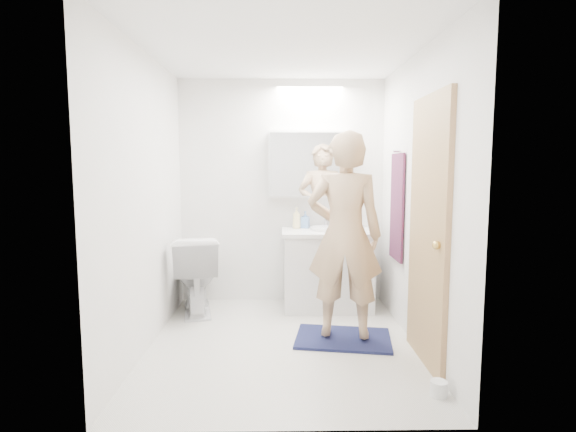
{
  "coord_description": "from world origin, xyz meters",
  "views": [
    {
      "loc": [
        -0.01,
        -3.61,
        1.48
      ],
      "look_at": [
        0.05,
        0.25,
        1.05
      ],
      "focal_mm": 27.93,
      "sensor_mm": 36.0,
      "label": 1
    }
  ],
  "objects_px": {
    "toilet": "(196,273)",
    "medicine_cabinet": "(310,164)",
    "toilet_paper_roll": "(439,389)",
    "toothbrush_cup": "(352,224)",
    "vanity_cabinet": "(327,271)",
    "person": "(345,235)",
    "soap_bottle_a": "(297,218)",
    "soap_bottle_b": "(305,220)"
  },
  "relations": [
    {
      "from": "toilet",
      "to": "medicine_cabinet",
      "type": "bearing_deg",
      "value": -175.97
    },
    {
      "from": "medicine_cabinet",
      "to": "toilet_paper_roll",
      "type": "xyz_separation_m",
      "value": [
        0.71,
        -2.05,
        -1.45
      ]
    },
    {
      "from": "toothbrush_cup",
      "to": "toilet_paper_roll",
      "type": "relative_size",
      "value": 0.82
    },
    {
      "from": "vanity_cabinet",
      "to": "toilet",
      "type": "bearing_deg",
      "value": -175.14
    },
    {
      "from": "person",
      "to": "soap_bottle_a",
      "type": "relative_size",
      "value": 7.7
    },
    {
      "from": "medicine_cabinet",
      "to": "soap_bottle_a",
      "type": "xyz_separation_m",
      "value": [
        -0.14,
        -0.06,
        -0.57
      ]
    },
    {
      "from": "vanity_cabinet",
      "to": "soap_bottle_b",
      "type": "distance_m",
      "value": 0.59
    },
    {
      "from": "medicine_cabinet",
      "to": "soap_bottle_b",
      "type": "distance_m",
      "value": 0.59
    },
    {
      "from": "toilet",
      "to": "toothbrush_cup",
      "type": "relative_size",
      "value": 8.8
    },
    {
      "from": "person",
      "to": "medicine_cabinet",
      "type": "bearing_deg",
      "value": -69.56
    },
    {
      "from": "person",
      "to": "soap_bottle_a",
      "type": "distance_m",
      "value": 1.1
    },
    {
      "from": "medicine_cabinet",
      "to": "soap_bottle_b",
      "type": "relative_size",
      "value": 4.88
    },
    {
      "from": "toilet",
      "to": "toilet_paper_roll",
      "type": "bearing_deg",
      "value": 126.13
    },
    {
      "from": "vanity_cabinet",
      "to": "medicine_cabinet",
      "type": "height_order",
      "value": "medicine_cabinet"
    },
    {
      "from": "person",
      "to": "toilet_paper_roll",
      "type": "relative_size",
      "value": 15.63
    },
    {
      "from": "soap_bottle_a",
      "to": "toilet_paper_roll",
      "type": "height_order",
      "value": "soap_bottle_a"
    },
    {
      "from": "medicine_cabinet",
      "to": "toothbrush_cup",
      "type": "relative_size",
      "value": 9.71
    },
    {
      "from": "soap_bottle_b",
      "to": "toothbrush_cup",
      "type": "relative_size",
      "value": 1.99
    },
    {
      "from": "soap_bottle_a",
      "to": "toothbrush_cup",
      "type": "bearing_deg",
      "value": 0.96
    },
    {
      "from": "person",
      "to": "soap_bottle_a",
      "type": "height_order",
      "value": "person"
    },
    {
      "from": "toothbrush_cup",
      "to": "toilet_paper_roll",
      "type": "bearing_deg",
      "value": -82.64
    },
    {
      "from": "soap_bottle_a",
      "to": "soap_bottle_b",
      "type": "distance_m",
      "value": 0.1
    },
    {
      "from": "person",
      "to": "toilet_paper_roll",
      "type": "distance_m",
      "value": 1.37
    },
    {
      "from": "soap_bottle_a",
      "to": "vanity_cabinet",
      "type": "bearing_deg",
      "value": -25.14
    },
    {
      "from": "medicine_cabinet",
      "to": "toilet",
      "type": "bearing_deg",
      "value": -164.59
    },
    {
      "from": "toilet",
      "to": "toothbrush_cup",
      "type": "height_order",
      "value": "toothbrush_cup"
    },
    {
      "from": "person",
      "to": "toothbrush_cup",
      "type": "distance_m",
      "value": 1.08
    },
    {
      "from": "person",
      "to": "soap_bottle_b",
      "type": "bearing_deg",
      "value": -66.69
    },
    {
      "from": "vanity_cabinet",
      "to": "soap_bottle_a",
      "type": "xyz_separation_m",
      "value": [
        -0.32,
        0.15,
        0.54
      ]
    },
    {
      "from": "medicine_cabinet",
      "to": "soap_bottle_a",
      "type": "relative_size",
      "value": 3.94
    },
    {
      "from": "soap_bottle_a",
      "to": "toilet_paper_roll",
      "type": "distance_m",
      "value": 2.34
    },
    {
      "from": "vanity_cabinet",
      "to": "toilet_paper_roll",
      "type": "distance_m",
      "value": 1.95
    },
    {
      "from": "person",
      "to": "soap_bottle_b",
      "type": "relative_size",
      "value": 9.53
    },
    {
      "from": "toilet",
      "to": "toilet_paper_roll",
      "type": "xyz_separation_m",
      "value": [
        1.89,
        -1.73,
        -0.35
      ]
    },
    {
      "from": "person",
      "to": "vanity_cabinet",
      "type": "bearing_deg",
      "value": -77.93
    },
    {
      "from": "soap_bottle_a",
      "to": "toothbrush_cup",
      "type": "height_order",
      "value": "soap_bottle_a"
    },
    {
      "from": "soap_bottle_a",
      "to": "person",
      "type": "bearing_deg",
      "value": -70.7
    },
    {
      "from": "toilet_paper_roll",
      "to": "person",
      "type": "bearing_deg",
      "value": 117.15
    },
    {
      "from": "medicine_cabinet",
      "to": "vanity_cabinet",
      "type": "bearing_deg",
      "value": -50.24
    },
    {
      "from": "vanity_cabinet",
      "to": "toilet_paper_roll",
      "type": "bearing_deg",
      "value": -73.86
    },
    {
      "from": "toilet",
      "to": "soap_bottle_b",
      "type": "relative_size",
      "value": 4.42
    },
    {
      "from": "vanity_cabinet",
      "to": "toilet",
      "type": "relative_size",
      "value": 1.13
    }
  ]
}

